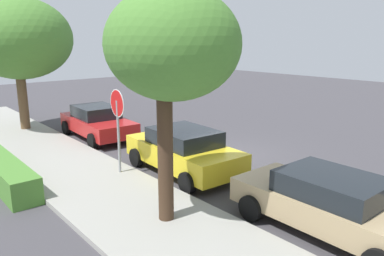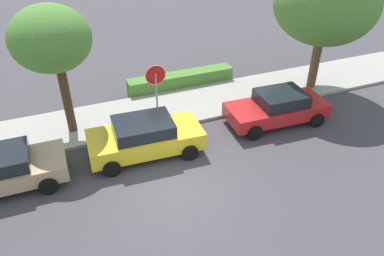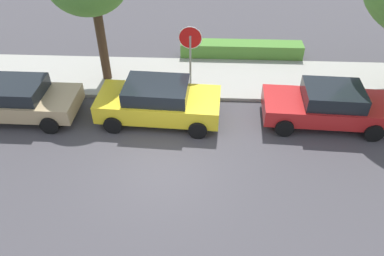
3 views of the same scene
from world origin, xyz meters
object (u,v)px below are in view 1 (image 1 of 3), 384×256
(parked_car_tan, at_px, (331,203))
(street_tree_far, at_px, (19,39))
(stop_sign, at_px, (118,116))
(parked_car_red, at_px, (97,122))
(parked_car_yellow, at_px, (183,150))
(street_tree_near_corner, at_px, (173,47))

(parked_car_tan, xyz_separation_m, street_tree_far, (14.45, 2.09, 3.59))
(stop_sign, bearing_deg, parked_car_red, -18.99)
(parked_car_red, bearing_deg, street_tree_far, 31.06)
(parked_car_yellow, relative_size, parked_car_tan, 0.98)
(stop_sign, distance_m, street_tree_near_corner, 4.29)
(parked_car_red, height_order, street_tree_far, street_tree_far)
(parked_car_red, bearing_deg, stop_sign, 161.01)
(stop_sign, xyz_separation_m, street_tree_far, (8.19, 0.29, 2.35))
(parked_car_yellow, distance_m, parked_car_tan, 5.21)
(parked_car_red, xyz_separation_m, parked_car_tan, (-11.17, -0.12, -0.01))
(parked_car_yellow, bearing_deg, stop_sign, 59.31)
(parked_car_tan, bearing_deg, parked_car_red, 0.60)
(parked_car_tan, relative_size, street_tree_near_corner, 0.84)
(street_tree_far, bearing_deg, street_tree_near_corner, 178.44)
(parked_car_tan, relative_size, street_tree_far, 0.73)
(parked_car_tan, bearing_deg, stop_sign, 16.11)
(stop_sign, bearing_deg, street_tree_near_corner, 170.52)
(street_tree_near_corner, bearing_deg, parked_car_yellow, -42.50)
(parked_car_yellow, distance_m, parked_car_red, 5.96)
(stop_sign, distance_m, parked_car_red, 5.34)
(parked_car_red, xyz_separation_m, street_tree_far, (3.28, 1.98, 3.58))
(parked_car_yellow, bearing_deg, parked_car_tan, -179.60)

